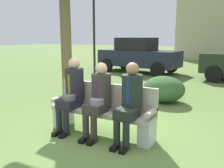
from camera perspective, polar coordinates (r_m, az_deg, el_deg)
The scene contains 8 objects.
ground_plane at distance 4.32m, azimuth -1.52°, elevation -12.41°, with size 80.00×80.00×0.00m, color #5C7A3B.
park_bench at distance 4.35m, azimuth -2.19°, elevation -6.29°, with size 1.94×0.44×0.90m.
seated_man_left at distance 4.49m, azimuth -9.46°, elevation -1.61°, with size 0.34×0.72×1.35m.
seated_man_middle at distance 4.17m, azimuth -3.17°, elevation -2.87°, with size 0.34×0.72×1.29m.
seated_man_right at distance 3.90m, azimuth 4.23°, elevation -3.57°, with size 0.34×0.72×1.32m.
shrub_near_bench at distance 6.59m, azimuth 12.12°, elevation -1.18°, with size 1.12×1.02×0.70m, color #32592D.
parked_car_near at distance 11.90m, azimuth 6.23°, elevation 6.79°, with size 4.05×2.07×1.68m.
street_lamp at distance 10.96m, azimuth -4.29°, elevation 13.92°, with size 0.24×0.24×3.71m.
Camera 1 is at (2.01, -3.41, 1.73)m, focal length 38.68 mm.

